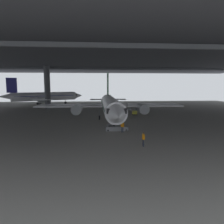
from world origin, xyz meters
name	(u,v)px	position (x,y,z in m)	size (l,w,h in m)	color
ground_plane	(112,122)	(0.00, 0.00, 0.00)	(110.00, 110.00, 0.00)	gray
hangar_structure	(108,60)	(-0.05, 13.76, 13.87)	(121.00, 99.00, 14.50)	#4C4F54
airplane_main	(111,105)	(-0.33, 0.76, 3.25)	(31.19, 32.46, 10.37)	white
boarding_stairs	(117,126)	(0.08, -8.32, 0.71)	(3.98, 1.55, 4.43)	slate
crew_worker_near_nose	(143,138)	(2.23, -17.67, 1.01)	(0.26, 0.55, 1.75)	#232838
crew_worker_by_stairs	(122,126)	(0.73, -9.85, 0.98)	(0.54, 0.28, 1.72)	#232838
airplane_distant	(43,96)	(-22.76, 38.54, 3.16)	(28.61, 28.82, 9.90)	white
baggage_tug	(135,112)	(6.45, 9.84, 0.53)	(1.74, 2.43, 0.90)	yellow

